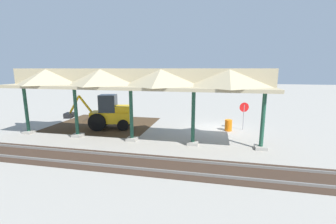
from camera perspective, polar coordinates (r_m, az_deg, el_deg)
The scene contains 8 objects.
ground_plane at distance 19.08m, azimuth 12.71°, elevation -4.16°, with size 120.00×120.00×0.00m, color #9E998E.
dirt_work_zone at distance 20.88m, azimuth -15.81°, elevation -2.99°, with size 8.56×7.00×0.01m, color #42301E.
platform_canopy at distance 15.11m, azimuth -9.57°, elevation 8.12°, with size 17.97×3.20×4.90m.
rail_tracks at distance 11.50m, azimuth 13.12°, elevation -14.30°, with size 60.00×2.58×0.15m.
stop_sign at distance 18.93m, azimuth 18.74°, elevation 0.41°, with size 0.73×0.26×2.24m.
backhoe at distance 19.02m, azimuth -14.72°, elevation -0.40°, with size 5.44×2.31×2.82m.
dirt_mound at distance 22.52m, azimuth -17.27°, elevation -2.08°, with size 6.03×6.03×1.54m, color #42301E.
traffic_barrel at distance 18.54m, azimuth 15.09°, elevation -3.27°, with size 0.56×0.56×0.90m, color orange.
Camera 1 is at (0.39, 18.44, 4.88)m, focal length 24.00 mm.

